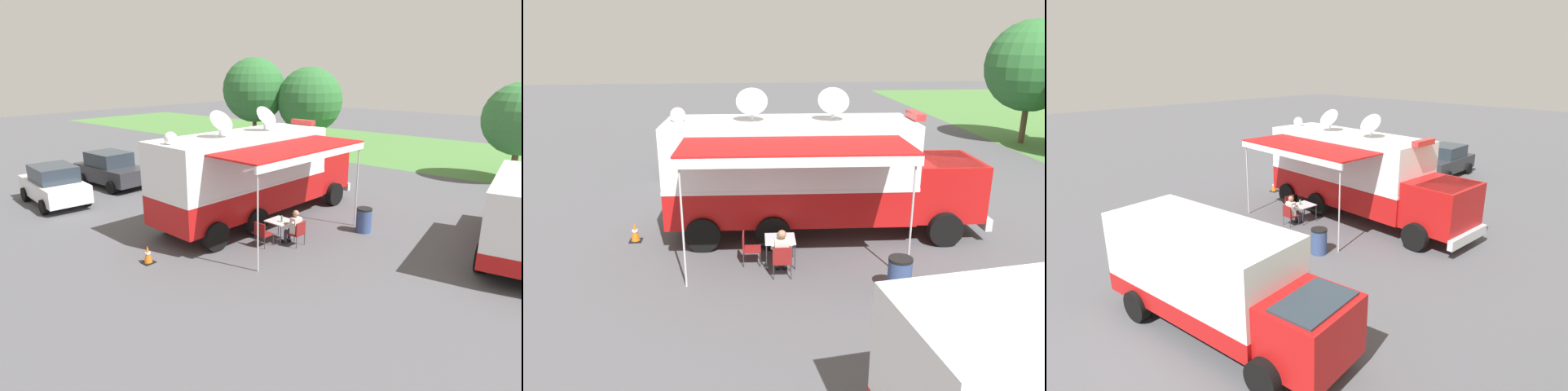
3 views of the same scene
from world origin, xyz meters
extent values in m
plane|color=#515156|center=(0.00, 0.00, 0.00)|extent=(100.00, 100.00, 0.00)
cube|color=#4C7F3D|center=(0.00, 20.04, 0.00)|extent=(80.00, 14.00, 0.01)
cube|color=silver|center=(-2.35, 0.06, 0.00)|extent=(0.29, 4.80, 0.01)
cube|color=#B71414|center=(0.00, 0.00, 1.15)|extent=(2.75, 7.28, 1.10)
cube|color=white|center=(0.00, 0.00, 2.55)|extent=(2.75, 7.28, 1.70)
cube|color=white|center=(0.00, 0.00, 1.70)|extent=(2.78, 7.31, 0.10)
cube|color=#B71414|center=(0.17, 4.65, 1.45)|extent=(2.37, 2.18, 1.70)
cube|color=#28333D|center=(0.17, 4.85, 1.95)|extent=(2.20, 1.55, 0.70)
cube|color=silver|center=(0.21, 5.78, 0.55)|extent=(2.38, 0.28, 0.36)
cylinder|color=black|center=(-1.09, 4.49, 0.50)|extent=(0.34, 1.01, 1.00)
cylinder|color=black|center=(1.41, 4.40, 0.50)|extent=(0.34, 1.01, 1.00)
cylinder|color=black|center=(-1.27, -0.50, 0.50)|extent=(0.34, 1.01, 1.00)
cylinder|color=black|center=(1.23, -0.58, 0.50)|extent=(0.34, 1.01, 1.00)
cylinder|color=black|center=(-1.34, -2.47, 0.50)|extent=(0.34, 1.01, 1.00)
cylinder|color=black|center=(1.16, -2.56, 0.50)|extent=(0.34, 1.01, 1.00)
cube|color=white|center=(0.00, 0.00, 3.45)|extent=(2.75, 7.28, 0.10)
cube|color=red|center=(0.13, 3.70, 3.62)|extent=(1.11, 0.32, 0.20)
cylinder|color=silver|center=(-0.04, -1.08, 3.73)|extent=(0.10, 0.10, 0.45)
cone|color=silver|center=(0.11, -1.08, 4.13)|extent=(0.75, 0.92, 0.81)
cylinder|color=silver|center=(0.04, 1.26, 3.73)|extent=(0.10, 0.10, 0.45)
cone|color=silver|center=(0.19, 1.25, 4.13)|extent=(0.75, 0.92, 0.81)
sphere|color=white|center=(-0.11, -3.20, 3.68)|extent=(0.44, 0.44, 0.44)
cube|color=red|center=(2.35, -0.08, 3.25)|extent=(2.40, 5.83, 0.06)
cube|color=white|center=(3.41, -0.12, 3.11)|extent=(0.29, 5.76, 0.24)
cylinder|color=silver|center=(3.45, 2.61, 1.63)|extent=(0.05, 0.05, 3.25)
cylinder|color=silver|center=(3.25, -2.85, 1.63)|extent=(0.05, 0.05, 3.25)
cube|color=silver|center=(2.19, -0.46, 0.71)|extent=(0.83, 0.83, 0.03)
cylinder|color=#333338|center=(1.83, -0.08, 0.35)|extent=(0.03, 0.03, 0.70)
cylinder|color=#333338|center=(2.57, -0.11, 0.35)|extent=(0.03, 0.03, 0.70)
cylinder|color=#333338|center=(1.80, -0.82, 0.35)|extent=(0.03, 0.03, 0.70)
cylinder|color=#333338|center=(2.54, -0.84, 0.35)|extent=(0.03, 0.03, 0.70)
cylinder|color=#3F9959|center=(2.33, -0.53, 0.83)|extent=(0.07, 0.07, 0.20)
cylinder|color=white|center=(2.33, -0.53, 0.94)|extent=(0.04, 0.04, 0.02)
cube|color=maroon|center=(2.89, -0.47, 0.42)|extent=(0.50, 0.50, 0.04)
cube|color=maroon|center=(3.11, -0.48, 0.65)|extent=(0.06, 0.48, 0.44)
cylinder|color=#333338|center=(2.66, -0.69, 0.21)|extent=(0.02, 0.02, 0.42)
cylinder|color=#333338|center=(2.67, -0.25, 0.21)|extent=(0.02, 0.02, 0.42)
cylinder|color=#333338|center=(3.10, -0.70, 0.21)|extent=(0.02, 0.02, 0.42)
cylinder|color=#333338|center=(3.11, -0.26, 0.21)|extent=(0.02, 0.02, 0.42)
cube|color=maroon|center=(2.11, -1.21, 0.42)|extent=(0.50, 0.50, 0.04)
cube|color=maroon|center=(2.10, -1.43, 0.65)|extent=(0.48, 0.06, 0.44)
cylinder|color=#333338|center=(1.90, -0.98, 0.21)|extent=(0.02, 0.02, 0.42)
cylinder|color=#333338|center=(2.34, -1.00, 0.21)|extent=(0.02, 0.02, 0.42)
cylinder|color=#333338|center=(1.88, -1.42, 0.21)|extent=(0.02, 0.02, 0.42)
cylinder|color=#333338|center=(2.32, -1.44, 0.21)|extent=(0.02, 0.02, 0.42)
cube|color=silver|center=(2.89, -0.47, 0.72)|extent=(0.25, 0.37, 0.56)
sphere|color=#A37556|center=(2.89, -0.47, 1.14)|extent=(0.22, 0.22, 0.22)
cylinder|color=silver|center=(2.76, -0.70, 0.76)|extent=(0.43, 0.11, 0.34)
cylinder|color=silver|center=(2.78, -0.24, 0.76)|extent=(0.43, 0.11, 0.34)
cylinder|color=#2D334C|center=(2.70, -0.57, 0.44)|extent=(0.38, 0.14, 0.13)
cylinder|color=#2D334C|center=(2.52, -0.56, 0.21)|extent=(0.11, 0.11, 0.42)
cube|color=black|center=(2.46, -0.56, 0.04)|extent=(0.24, 0.11, 0.07)
cylinder|color=#2D334C|center=(2.71, -0.37, 0.44)|extent=(0.38, 0.14, 0.13)
cylinder|color=#2D334C|center=(2.53, -0.36, 0.21)|extent=(0.11, 0.11, 0.42)
cube|color=black|center=(2.47, -0.36, 0.04)|extent=(0.24, 0.11, 0.07)
cylinder|color=#384C7F|center=(4.03, 2.22, 0.42)|extent=(0.56, 0.56, 0.85)
cylinder|color=black|center=(4.03, 2.22, 0.88)|extent=(0.57, 0.57, 0.06)
cube|color=black|center=(0.28, -4.63, 0.01)|extent=(0.36, 0.36, 0.03)
cone|color=orange|center=(0.28, -4.63, 0.31)|extent=(0.26, 0.26, 0.55)
cylinder|color=white|center=(0.28, -4.63, 0.33)|extent=(0.17, 0.17, 0.06)
cylinder|color=black|center=(7.63, 5.85, 0.42)|extent=(0.38, 0.87, 0.84)
cylinder|color=black|center=(8.25, 1.47, 0.42)|extent=(0.38, 0.87, 0.84)
cube|color=silver|center=(-8.16, -3.53, 0.70)|extent=(4.39, 2.30, 0.76)
cube|color=#28333D|center=(-8.01, -3.54, 1.42)|extent=(2.28, 1.85, 0.68)
cylinder|color=black|center=(-9.56, -4.26, 0.32)|extent=(0.66, 0.30, 0.64)
cylinder|color=black|center=(-9.34, -2.47, 0.32)|extent=(0.66, 0.30, 0.64)
cylinder|color=black|center=(-6.98, -4.58, 0.32)|extent=(0.66, 0.30, 0.64)
cylinder|color=black|center=(-6.76, -2.79, 0.32)|extent=(0.66, 0.30, 0.64)
cube|color=#2D2D33|center=(-8.98, -0.18, 0.70)|extent=(4.25, 1.91, 0.76)
cube|color=#28333D|center=(-9.13, -0.18, 1.42)|extent=(2.14, 1.65, 0.68)
cylinder|color=black|center=(-7.70, 0.76, 0.32)|extent=(0.65, 0.24, 0.64)
cylinder|color=black|center=(-7.66, -1.04, 0.32)|extent=(0.65, 0.24, 0.64)
cylinder|color=black|center=(-10.31, 0.69, 0.32)|extent=(0.65, 0.24, 0.64)
cylinder|color=black|center=(-10.26, -1.11, 0.32)|extent=(0.65, 0.24, 0.64)
cylinder|color=brown|center=(-12.13, 14.45, 1.26)|extent=(0.32, 0.32, 2.52)
sphere|color=#2D6B33|center=(-12.13, 14.45, 4.24)|extent=(4.91, 4.91, 4.91)
cylinder|color=brown|center=(-8.14, 16.21, 0.91)|extent=(0.32, 0.32, 1.82)
sphere|color=#2D6B33|center=(-8.14, 16.21, 3.54)|extent=(4.90, 4.90, 4.90)
cylinder|color=brown|center=(6.34, 14.54, 0.98)|extent=(0.32, 0.32, 1.97)
sphere|color=#387A3D|center=(6.34, 14.54, 3.31)|extent=(3.83, 3.83, 3.83)
camera|label=1|loc=(11.19, -11.95, 5.81)|focal=30.50mm
camera|label=2|loc=(14.28, -1.45, 5.88)|focal=34.20mm
camera|label=3|loc=(14.08, 11.88, 6.49)|focal=29.91mm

